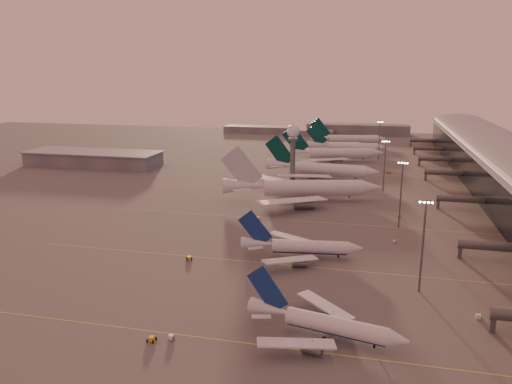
# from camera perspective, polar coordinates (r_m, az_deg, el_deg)

# --- Properties ---
(ground) EXTENTS (700.00, 700.00, 0.00)m
(ground) POSITION_cam_1_polar(r_m,az_deg,el_deg) (145.66, -5.53, -9.01)
(ground) COLOR #595757
(ground) RESTS_ON ground
(taxiway_markings) EXTENTS (180.00, 185.25, 0.02)m
(taxiway_markings) POSITION_cam_1_polar(r_m,az_deg,el_deg) (191.84, 8.47, -3.42)
(taxiway_markings) COLOR #D9C74C
(taxiway_markings) RESTS_ON ground
(hangar) EXTENTS (82.00, 27.00, 8.50)m
(hangar) POSITION_cam_1_polar(r_m,az_deg,el_deg) (317.61, -18.09, 3.69)
(hangar) COLOR slate
(hangar) RESTS_ON ground
(radar_tower) EXTENTS (6.40, 6.40, 31.10)m
(radar_tower) POSITION_cam_1_polar(r_m,az_deg,el_deg) (252.43, 4.25, 5.71)
(radar_tower) COLOR #54565B
(radar_tower) RESTS_ON ground
(mast_a) EXTENTS (3.60, 0.56, 25.00)m
(mast_a) POSITION_cam_1_polar(r_m,az_deg,el_deg) (134.51, 18.54, -5.40)
(mast_a) COLOR #54565B
(mast_a) RESTS_ON ground
(mast_b) EXTENTS (3.60, 0.56, 25.00)m
(mast_b) POSITION_cam_1_polar(r_m,az_deg,el_deg) (187.07, 16.24, 0.08)
(mast_b) COLOR #54565B
(mast_b) RESTS_ON ground
(mast_c) EXTENTS (3.60, 0.56, 25.00)m
(mast_c) POSITION_cam_1_polar(r_m,az_deg,el_deg) (240.71, 14.48, 3.17)
(mast_c) COLOR #54565B
(mast_c) RESTS_ON ground
(mast_d) EXTENTS (3.60, 0.56, 25.00)m
(mast_d) POSITION_cam_1_polar(r_m,az_deg,el_deg) (329.63, 13.92, 5.98)
(mast_d) COLOR #54565B
(mast_d) RESTS_ON ground
(distant_horizon) EXTENTS (165.00, 37.50, 9.00)m
(distant_horizon) POSITION_cam_1_polar(r_m,az_deg,el_deg) (456.91, 8.05, 7.08)
(distant_horizon) COLOR slate
(distant_horizon) RESTS_ON ground
(narrowbody_near) EXTENTS (35.85, 28.30, 14.19)m
(narrowbody_near) POSITION_cam_1_polar(r_m,az_deg,el_deg) (111.65, 7.83, -14.94)
(narrowbody_near) COLOR silver
(narrowbody_near) RESTS_ON ground
(narrowbody_mid) EXTENTS (38.02, 30.18, 14.89)m
(narrowbody_mid) POSITION_cam_1_polar(r_m,az_deg,el_deg) (154.31, 5.18, -6.47)
(narrowbody_mid) COLOR silver
(narrowbody_mid) RESTS_ON ground
(widebody_white) EXTENTS (69.03, 54.67, 24.70)m
(widebody_white) POSITION_cam_1_polar(r_m,az_deg,el_deg) (220.09, 5.34, 0.06)
(widebody_white) COLOR silver
(widebody_white) RESTS_ON ground
(greentail_a) EXTENTS (61.47, 49.40, 22.36)m
(greentail_a) POSITION_cam_1_polar(r_m,az_deg,el_deg) (266.22, 7.49, 2.34)
(greentail_a) COLOR silver
(greentail_a) RESTS_ON ground
(greentail_b) EXTENTS (62.45, 49.81, 23.15)m
(greentail_b) POSITION_cam_1_polar(r_m,az_deg,el_deg) (316.30, 8.86, 4.13)
(greentail_b) COLOR silver
(greentail_b) RESTS_ON ground
(greentail_c) EXTENTS (55.02, 44.38, 19.97)m
(greentail_c) POSITION_cam_1_polar(r_m,az_deg,el_deg) (351.21, 10.32, 4.93)
(greentail_c) COLOR silver
(greentail_c) RESTS_ON ground
(greentail_d) EXTENTS (57.16, 45.76, 20.93)m
(greentail_d) POSITION_cam_1_polar(r_m,az_deg,el_deg) (389.73, 10.54, 5.81)
(greentail_d) COLOR silver
(greentail_d) RESTS_ON ground
(gsv_truck_a) EXTENTS (5.69, 2.44, 2.24)m
(gsv_truck_a) POSITION_cam_1_polar(r_m,az_deg,el_deg) (112.22, -9.48, -15.85)
(gsv_truck_a) COLOR silver
(gsv_truck_a) RESTS_ON ground
(gsv_tug_near) EXTENTS (2.54, 3.95, 1.09)m
(gsv_tug_near) POSITION_cam_1_polar(r_m,az_deg,el_deg) (112.76, -11.84, -16.16)
(gsv_tug_near) COLOR gold
(gsv_tug_near) RESTS_ON ground
(gsv_catering_a) EXTENTS (5.42, 2.80, 4.33)m
(gsv_catering_a) POSITION_cam_1_polar(r_m,az_deg,el_deg) (129.38, 24.24, -12.25)
(gsv_catering_a) COLOR silver
(gsv_catering_a) RESTS_ON ground
(gsv_tug_mid) EXTENTS (3.81, 4.44, 1.09)m
(gsv_tug_mid) POSITION_cam_1_polar(r_m,az_deg,el_deg) (154.20, -7.64, -7.53)
(gsv_tug_mid) COLOR gold
(gsv_tug_mid) RESTS_ON ground
(gsv_truck_b) EXTENTS (5.12, 3.55, 1.95)m
(gsv_truck_b) POSITION_cam_1_polar(r_m,az_deg,el_deg) (173.43, 15.69, -5.34)
(gsv_truck_b) COLOR silver
(gsv_truck_b) RESTS_ON ground
(gsv_truck_c) EXTENTS (6.28, 5.69, 2.53)m
(gsv_truck_c) POSITION_cam_1_polar(r_m,az_deg,el_deg) (192.14, 0.33, -2.84)
(gsv_truck_c) COLOR gold
(gsv_truck_c) RESTS_ON ground
(gsv_catering_b) EXTENTS (5.64, 3.23, 4.36)m
(gsv_catering_b) POSITION_cam_1_polar(r_m,az_deg,el_deg) (203.89, 16.09, -2.15)
(gsv_catering_b) COLOR gold
(gsv_catering_b) RESTS_ON ground
(gsv_tug_far) EXTENTS (3.88, 4.35, 1.07)m
(gsv_tug_far) POSITION_cam_1_polar(r_m,az_deg,el_deg) (238.82, 6.84, 0.20)
(gsv_tug_far) COLOR silver
(gsv_tug_far) RESTS_ON ground
(gsv_truck_d) EXTENTS (2.54, 5.39, 2.09)m
(gsv_truck_d) POSITION_cam_1_polar(r_m,az_deg,el_deg) (270.94, 0.94, 2.03)
(gsv_truck_d) COLOR silver
(gsv_truck_d) RESTS_ON ground
(gsv_tug_hangar) EXTENTS (3.85, 3.39, 0.94)m
(gsv_tug_hangar) POSITION_cam_1_polar(r_m,az_deg,el_deg) (287.94, 14.89, 2.15)
(gsv_tug_hangar) COLOR gold
(gsv_tug_hangar) RESTS_ON ground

